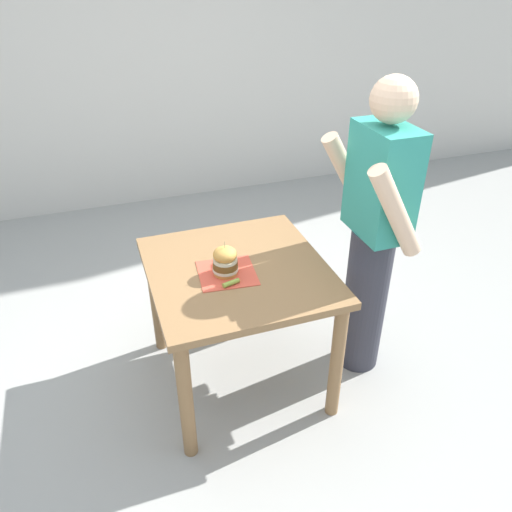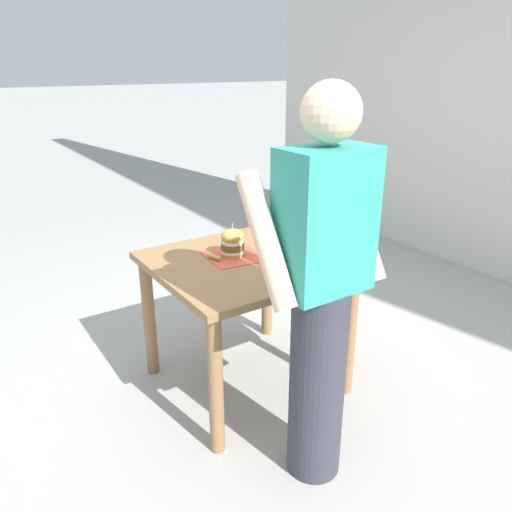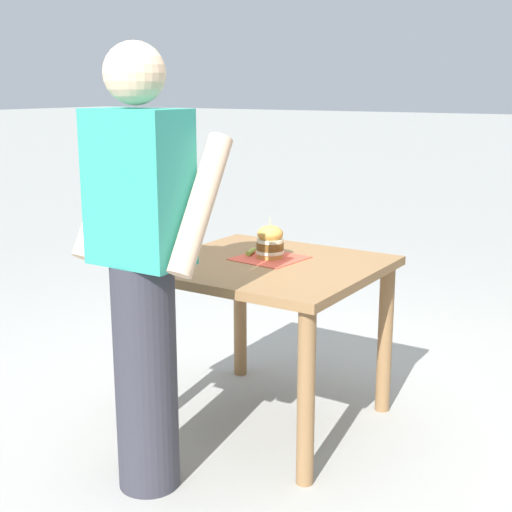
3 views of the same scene
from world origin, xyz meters
name	(u,v)px [view 1 (image 1 of 3)]	position (x,y,z in m)	size (l,w,h in m)	color
ground_plane	(240,376)	(0.00, 0.00, 0.00)	(80.00, 80.00, 0.00)	#9E9E99
patio_table	(238,289)	(0.00, 0.00, 0.63)	(0.95, 0.90, 0.77)	olive
serving_paper	(227,273)	(0.03, -0.07, 0.77)	(0.28, 0.28, 0.00)	#D64C38
sandwich	(225,261)	(0.03, -0.07, 0.84)	(0.13, 0.13, 0.19)	gold
pickle_spear	(231,283)	(0.14, -0.08, 0.78)	(0.02, 0.02, 0.09)	#8EA83D
diner_across_table	(374,234)	(0.10, 0.72, 0.88)	(0.55, 0.35, 1.69)	#33333D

